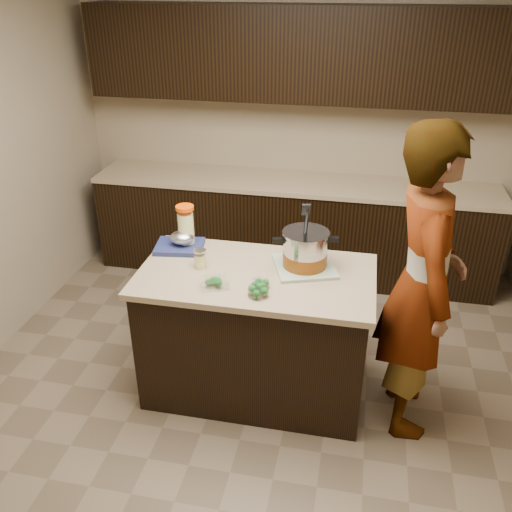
{
  "coord_description": "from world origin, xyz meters",
  "views": [
    {
      "loc": [
        0.58,
        -2.85,
        2.55
      ],
      "look_at": [
        0.0,
        0.0,
        1.02
      ],
      "focal_mm": 38.0,
      "sensor_mm": 36.0,
      "label": 1
    }
  ],
  "objects": [
    {
      "name": "ground_plane",
      "position": [
        0.0,
        0.0,
        0.0
      ],
      "size": [
        4.0,
        4.0,
        0.0
      ],
      "primitive_type": "plane",
      "color": "brown",
      "rests_on": "ground"
    },
    {
      "name": "room_shell",
      "position": [
        0.0,
        0.0,
        1.71
      ],
      "size": [
        4.04,
        4.04,
        2.72
      ],
      "color": "tan",
      "rests_on": "ground"
    },
    {
      "name": "back_cabinets",
      "position": [
        0.0,
        1.74,
        0.94
      ],
      "size": [
        3.6,
        0.63,
        2.33
      ],
      "color": "black",
      "rests_on": "ground"
    },
    {
      "name": "island",
      "position": [
        0.0,
        0.0,
        0.45
      ],
      "size": [
        1.46,
        0.81,
        0.9
      ],
      "color": "black",
      "rests_on": "ground"
    },
    {
      "name": "dish_towel",
      "position": [
        0.28,
        0.13,
        0.91
      ],
      "size": [
        0.46,
        0.46,
        0.02
      ],
      "primitive_type": "cube",
      "rotation": [
        0.0,
        0.0,
        0.33
      ],
      "color": "#61865A",
      "rests_on": "island"
    },
    {
      "name": "stock_pot",
      "position": [
        0.28,
        0.13,
        1.02
      ],
      "size": [
        0.4,
        0.36,
        0.41
      ],
      "rotation": [
        0.0,
        0.0,
        0.25
      ],
      "color": "#B7B7BC",
      "rests_on": "dish_towel"
    },
    {
      "name": "lemonade_pitcher",
      "position": [
        -0.53,
        0.27,
        1.04
      ],
      "size": [
        0.13,
        0.13,
        0.29
      ],
      "rotation": [
        0.0,
        0.0,
        0.08
      ],
      "color": "#F6F296",
      "rests_on": "island"
    },
    {
      "name": "mason_jar",
      "position": [
        -0.36,
        0.01,
        0.96
      ],
      "size": [
        0.1,
        0.1,
        0.13
      ],
      "rotation": [
        0.0,
        0.0,
        0.37
      ],
      "color": "#F6F296",
      "rests_on": "island"
    },
    {
      "name": "broccoli_tub_left",
      "position": [
        0.06,
        -0.17,
        0.92
      ],
      "size": [
        0.13,
        0.13,
        0.05
      ],
      "rotation": [
        0.0,
        0.0,
        0.26
      ],
      "color": "silver",
      "rests_on": "island"
    },
    {
      "name": "broccoli_tub_right",
      "position": [
        0.06,
        -0.25,
        0.93
      ],
      "size": [
        0.16,
        0.16,
        0.06
      ],
      "rotation": [
        0.0,
        0.0,
        -0.38
      ],
      "color": "silver",
      "rests_on": "island"
    },
    {
      "name": "broccoli_tub_rect",
      "position": [
        -0.21,
        -0.21,
        0.93
      ],
      "size": [
        0.19,
        0.16,
        0.06
      ],
      "rotation": [
        0.0,
        0.0,
        0.38
      ],
      "color": "silver",
      "rests_on": "island"
    },
    {
      "name": "blue_tray",
      "position": [
        -0.56,
        0.23,
        0.94
      ],
      "size": [
        0.34,
        0.29,
        0.12
      ],
      "rotation": [
        0.0,
        0.0,
        0.13
      ],
      "color": "navy",
      "rests_on": "island"
    },
    {
      "name": "person",
      "position": [
        0.98,
        -0.05,
        0.96
      ],
      "size": [
        0.53,
        0.74,
        1.91
      ],
      "primitive_type": "imported",
      "rotation": [
        0.0,
        0.0,
        1.68
      ],
      "color": "gray",
      "rests_on": "ground"
    }
  ]
}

